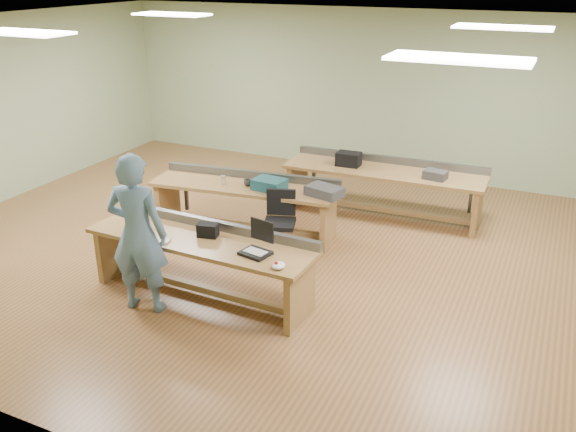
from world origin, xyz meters
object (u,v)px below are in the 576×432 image
(person, at_px, (138,234))
(camera_bag, at_px, (208,230))
(task_chair, at_px, (280,231))
(parts_bin_teal, at_px, (269,184))
(laptop_base, at_px, (255,253))
(workbench_mid, at_px, (245,197))
(drinks_can, at_px, (223,180))
(workbench_back, at_px, (384,181))
(parts_bin_grey, at_px, (324,191))
(mug, at_px, (248,183))
(workbench_front, at_px, (202,253))

(person, distance_m, camera_bag, 0.82)
(task_chair, bearing_deg, parts_bin_teal, 113.61)
(person, bearing_deg, laptop_base, -173.45)
(workbench_mid, distance_m, camera_bag, 1.87)
(task_chair, relative_size, drinks_can, 6.64)
(workbench_back, height_order, parts_bin_grey, parts_bin_grey)
(mug, height_order, drinks_can, drinks_can)
(workbench_front, relative_size, parts_bin_teal, 6.47)
(person, bearing_deg, camera_bag, -142.09)
(parts_bin_grey, relative_size, mug, 4.26)
(workbench_back, height_order, parts_bin_teal, parts_bin_teal)
(workbench_back, height_order, drinks_can, drinks_can)
(camera_bag, bearing_deg, person, -141.47)
(workbench_back, xyz_separation_m, task_chair, (-0.87, -1.97, -0.24))
(camera_bag, xyz_separation_m, parts_bin_teal, (-0.06, 1.74, -0.00))
(task_chair, distance_m, parts_bin_grey, 0.83)
(workbench_front, height_order, person, person)
(task_chair, bearing_deg, laptop_base, -92.00)
(workbench_mid, relative_size, person, 1.50)
(laptop_base, height_order, camera_bag, camera_bag)
(laptop_base, distance_m, parts_bin_grey, 2.03)
(drinks_can, bearing_deg, task_chair, -15.94)
(task_chair, distance_m, parts_bin_teal, 0.73)
(person, xyz_separation_m, laptop_base, (1.25, 0.43, -0.17))
(mug, bearing_deg, camera_bag, -76.60)
(workbench_back, height_order, camera_bag, camera_bag)
(mug, distance_m, drinks_can, 0.36)
(parts_bin_teal, distance_m, mug, 0.36)
(person, height_order, parts_bin_grey, person)
(workbench_back, xyz_separation_m, person, (-1.68, -3.94, 0.37))
(laptop_base, distance_m, parts_bin_teal, 2.10)
(workbench_mid, relative_size, parts_bin_teal, 6.42)
(mug, bearing_deg, drinks_can, -163.22)
(parts_bin_teal, bearing_deg, workbench_front, -89.55)
(parts_bin_grey, bearing_deg, person, -117.24)
(workbench_front, bearing_deg, parts_bin_teal, 92.37)
(task_chair, xyz_separation_m, drinks_can, (-1.05, 0.30, 0.49))
(workbench_back, relative_size, parts_bin_grey, 6.38)
(workbench_back, relative_size, laptop_base, 9.94)
(laptop_base, xyz_separation_m, mug, (-1.15, 1.95, 0.03))
(parts_bin_teal, bearing_deg, camera_bag, -87.91)
(parts_bin_grey, bearing_deg, laptop_base, -90.31)
(laptop_base, height_order, drinks_can, drinks_can)
(task_chair, bearing_deg, workbench_mid, 132.12)
(mug, bearing_deg, workbench_back, 44.70)
(workbench_back, relative_size, mug, 27.17)
(workbench_back, bearing_deg, parts_bin_teal, -129.51)
(task_chair, bearing_deg, person, -130.31)
(parts_bin_teal, bearing_deg, drinks_can, -172.14)
(workbench_front, height_order, drinks_can, drinks_can)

